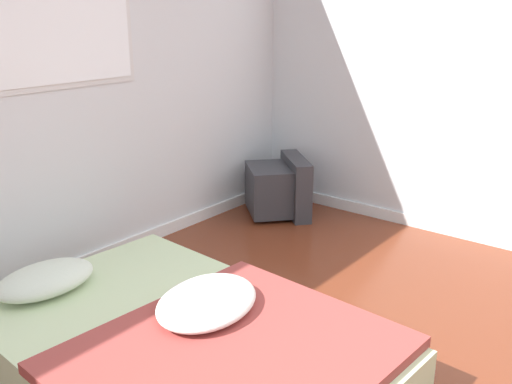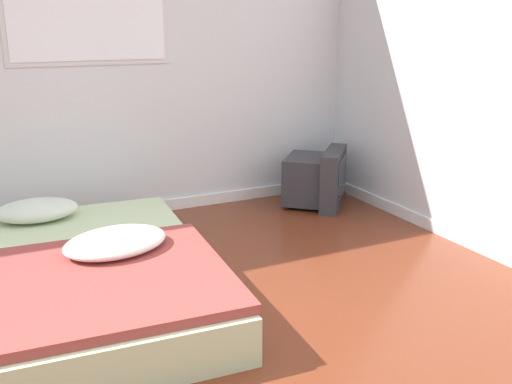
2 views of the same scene
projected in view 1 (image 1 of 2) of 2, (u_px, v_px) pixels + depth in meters
The scene contains 2 objects.
mattress_bed at pixel (178, 346), 2.65m from camera, with size 1.41×2.04×0.38m.
crt_tv at pixel (280, 188), 4.68m from camera, with size 0.69×0.69×0.48m.
Camera 1 is at (-1.47, -0.58, 1.65)m, focal length 40.00 mm.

